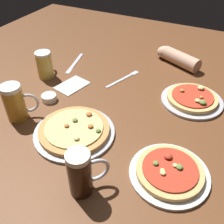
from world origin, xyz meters
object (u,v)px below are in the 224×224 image
object	(u,v)px
beer_mug_pale	(81,173)
knife_right	(75,63)
napkin_folded	(72,85)
diner_arm	(176,57)
fork_left	(123,78)
pizza_plate_near	(74,131)
pizza_plate_far	(192,99)
beer_mug_dark	(15,103)
beer_mug_amber	(45,64)
ramekin_sauce	(49,98)
pizza_plate_side	(169,172)

from	to	relation	value
beer_mug_pale	knife_right	bearing A→B (deg)	124.52
napkin_folded	diner_arm	distance (m)	0.61
fork_left	pizza_plate_near	bearing A→B (deg)	-90.45
pizza_plate_near	beer_mug_pale	world-z (taller)	beer_mug_pale
diner_arm	pizza_plate_far	bearing A→B (deg)	-63.00
knife_right	napkin_folded	bearing A→B (deg)	-60.58
beer_mug_dark	beer_mug_amber	xyz separation A→B (m)	(-0.11, 0.33, -0.01)
pizza_plate_near	pizza_plate_far	size ratio (longest dim) A/B	1.14
pizza_plate_near	ramekin_sauce	xyz separation A→B (m)	(-0.23, 0.14, -0.00)
pizza_plate_side	ramekin_sauce	xyz separation A→B (m)	(-0.62, 0.17, -0.00)
pizza_plate_side	beer_mug_amber	bearing A→B (deg)	156.19
pizza_plate_side	beer_mug_pale	xyz separation A→B (m)	(-0.23, -0.18, 0.07)
beer_mug_dark	fork_left	size ratio (longest dim) A/B	0.71
fork_left	pizza_plate_far	bearing A→B (deg)	-6.60
beer_mug_pale	ramekin_sauce	distance (m)	0.53
beer_mug_amber	fork_left	bearing A→B (deg)	22.17
pizza_plate_near	diner_arm	distance (m)	0.78
beer_mug_dark	napkin_folded	xyz separation A→B (m)	(0.07, 0.31, -0.07)
beer_mug_pale	fork_left	xyz separation A→B (m)	(-0.16, 0.67, -0.08)
beer_mug_pale	ramekin_sauce	xyz separation A→B (m)	(-0.39, 0.34, -0.07)
napkin_folded	knife_right	xyz separation A→B (m)	(-0.12, 0.20, -0.00)
pizza_plate_near	pizza_plate_side	xyz separation A→B (m)	(0.39, -0.03, -0.00)
ramekin_sauce	diner_arm	size ratio (longest dim) A/B	0.25
ramekin_sauce	beer_mug_amber	bearing A→B (deg)	130.47
napkin_folded	pizza_plate_near	bearing A→B (deg)	-55.20
pizza_plate_side	fork_left	bearing A→B (deg)	128.43
pizza_plate_side	ramekin_sauce	size ratio (longest dim) A/B	3.93
beer_mug_amber	pizza_plate_near	bearing A→B (deg)	-39.63
pizza_plate_far	knife_right	xyz separation A→B (m)	(-0.68, 0.07, -0.01)
napkin_folded	diner_arm	size ratio (longest dim) A/B	0.58
beer_mug_pale	ramekin_sauce	bearing A→B (deg)	138.76
pizza_plate_far	beer_mug_pale	distance (m)	0.66
diner_arm	knife_right	bearing A→B (deg)	-153.45
pizza_plate_far	ramekin_sauce	distance (m)	0.66
pizza_plate_near	ramekin_sauce	bearing A→B (deg)	148.66
beer_mug_amber	knife_right	bearing A→B (deg)	72.67
pizza_plate_side	fork_left	xyz separation A→B (m)	(-0.39, 0.49, -0.01)
pizza_plate_far	ramekin_sauce	size ratio (longest dim) A/B	4.08
ramekin_sauce	knife_right	xyz separation A→B (m)	(-0.09, 0.35, -0.01)
diner_arm	pizza_plate_side	bearing A→B (deg)	-76.05
pizza_plate_side	beer_mug_pale	world-z (taller)	beer_mug_pale
pizza_plate_near	diner_arm	world-z (taller)	diner_arm
pizza_plate_far	fork_left	world-z (taller)	pizza_plate_far
napkin_folded	beer_mug_pale	bearing A→B (deg)	-53.53
pizza_plate_near	napkin_folded	xyz separation A→B (m)	(-0.20, 0.29, -0.01)
beer_mug_dark	ramekin_sauce	bearing A→B (deg)	76.30
pizza_plate_near	ramekin_sauce	distance (m)	0.27
beer_mug_dark	fork_left	xyz separation A→B (m)	(0.27, 0.48, -0.08)
beer_mug_pale	napkin_folded	bearing A→B (deg)	126.47
pizza_plate_far	napkin_folded	distance (m)	0.58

